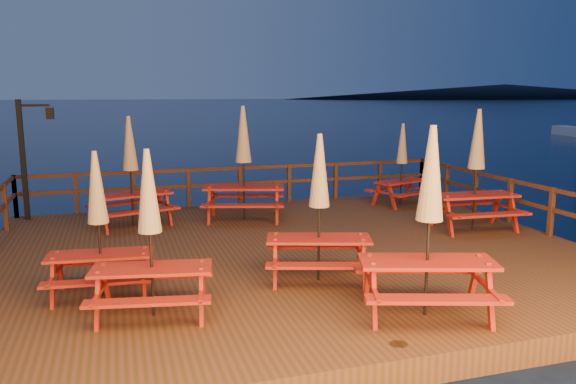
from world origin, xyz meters
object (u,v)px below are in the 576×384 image
(picnic_table_0, at_px, (98,222))
(picnic_table_1, at_px, (150,231))
(picnic_table_2, at_px, (319,206))
(lamp_post, at_px, (29,148))

(picnic_table_0, xyz_separation_m, picnic_table_1, (0.72, -1.06, 0.06))
(picnic_table_1, distance_m, picnic_table_2, 2.91)
(lamp_post, relative_size, picnic_table_1, 1.24)
(picnic_table_1, height_order, picnic_table_2, picnic_table_2)
(lamp_post, xyz_separation_m, picnic_table_0, (1.74, -6.20, -0.60))
(picnic_table_2, bearing_deg, lamp_post, 146.58)
(lamp_post, distance_m, picnic_table_0, 6.47)
(picnic_table_0, height_order, picnic_table_2, picnic_table_2)
(lamp_post, height_order, picnic_table_1, lamp_post)
(picnic_table_0, distance_m, picnic_table_1, 1.28)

